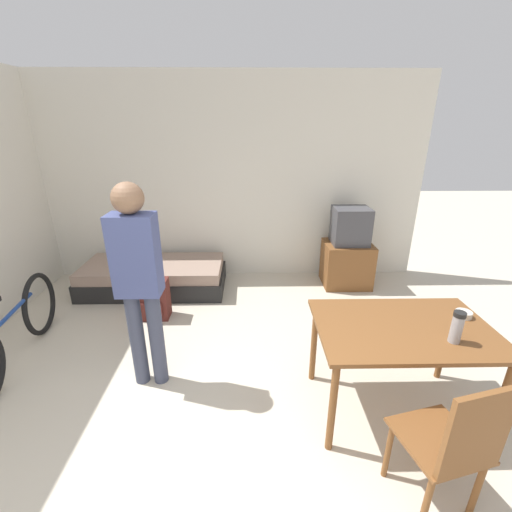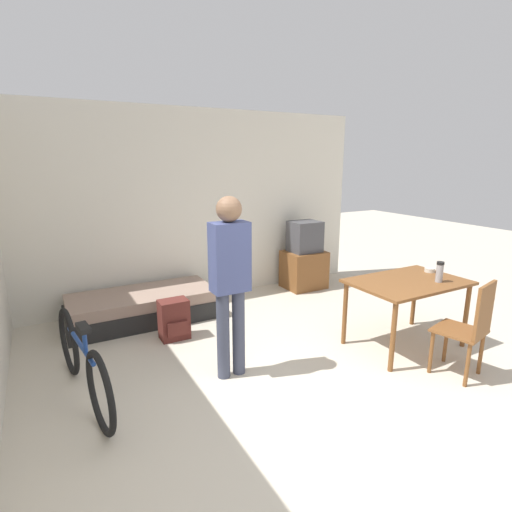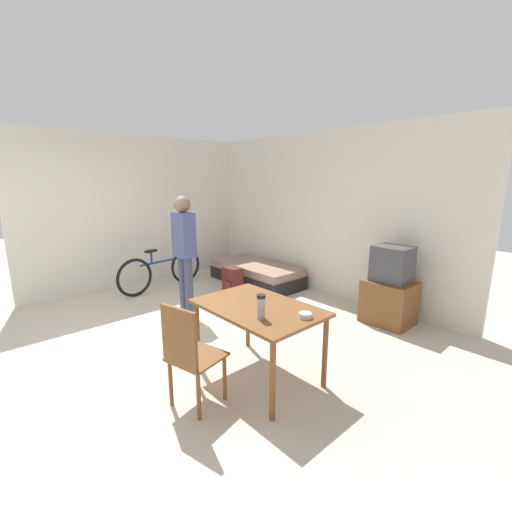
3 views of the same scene
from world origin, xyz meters
name	(u,v)px [view 2 (image 2 of 3)]	position (x,y,z in m)	size (l,w,h in m)	color
ground_plane	(365,449)	(0.00, 0.00, 0.00)	(20.00, 20.00, 0.00)	beige
wall_back	(187,207)	(0.00, 3.65, 1.35)	(5.58, 0.06, 2.70)	silver
daybed	(143,306)	(-0.82, 3.13, 0.18)	(1.84, 0.83, 0.37)	black
tv	(304,259)	(1.76, 3.24, 0.46)	(0.62, 0.52, 1.07)	brown
dining_table	(407,288)	(1.54, 1.03, 0.66)	(1.23, 0.81, 0.75)	brown
wooden_chair	(471,325)	(1.51, 0.27, 0.53)	(0.50, 0.50, 0.95)	brown
bicycle	(83,363)	(-1.68, 1.63, 0.34)	(0.27, 1.70, 0.74)	black
person_standing	(230,275)	(-0.40, 1.38, 1.00)	(0.34, 0.23, 1.71)	#3D4256
thermos_flask	(440,271)	(1.78, 0.85, 0.87)	(0.08, 0.08, 0.22)	#99999E
mate_bowl	(430,270)	(2.03, 1.15, 0.77)	(0.11, 0.11, 0.05)	beige
backpack	(174,320)	(-0.64, 2.41, 0.23)	(0.32, 0.25, 0.46)	#56231E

